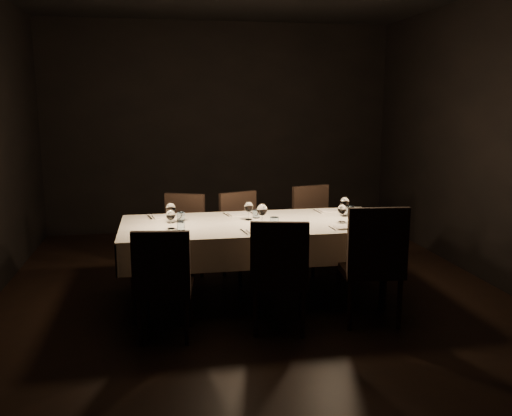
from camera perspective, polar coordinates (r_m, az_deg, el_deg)
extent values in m
cube|color=black|center=(5.33, 0.00, -9.59)|extent=(5.00, 6.00, 0.01)
cube|color=black|center=(7.97, -3.82, 8.34)|extent=(5.00, 0.01, 3.00)
cube|color=black|center=(2.14, 14.23, 0.58)|extent=(5.00, 0.01, 3.00)
cube|color=black|center=(5.97, 24.50, 6.47)|extent=(0.01, 6.00, 3.00)
cube|color=black|center=(5.12, 0.00, -1.87)|extent=(2.40, 1.00, 0.04)
cylinder|color=black|center=(4.75, -12.63, -7.89)|extent=(0.07, 0.07, 0.71)
cylinder|color=black|center=(5.55, -12.28, -5.10)|extent=(0.07, 0.07, 0.71)
cylinder|color=black|center=(5.15, 13.30, -6.43)|extent=(0.07, 0.07, 0.71)
cylinder|color=black|center=(5.89, 10.08, -4.06)|extent=(0.07, 0.07, 0.71)
cube|color=beige|center=(5.12, 0.00, -1.58)|extent=(2.52, 1.12, 0.01)
cube|color=beige|center=(5.68, -0.98, -1.81)|extent=(2.52, 0.01, 0.28)
cube|color=beige|center=(4.62, 1.21, -4.83)|extent=(2.52, 0.01, 0.28)
cube|color=beige|center=(5.50, 12.98, -2.53)|extent=(0.01, 1.12, 0.28)
cube|color=beige|center=(5.09, -14.07, -3.68)|extent=(0.01, 1.12, 0.28)
cylinder|color=black|center=(4.68, -6.92, -10.08)|extent=(0.04, 0.04, 0.38)
cylinder|color=black|center=(4.35, -7.33, -11.80)|extent=(0.04, 0.04, 0.38)
cylinder|color=black|center=(4.73, -11.37, -10.02)|extent=(0.04, 0.04, 0.38)
cylinder|color=black|center=(4.40, -12.14, -11.70)|extent=(0.04, 0.04, 0.38)
cube|color=black|center=(4.46, -9.53, -8.24)|extent=(0.50, 0.50, 0.06)
cube|color=black|center=(4.20, -9.98, -5.62)|extent=(0.45, 0.11, 0.48)
cube|color=beige|center=(4.67, -9.45, -2.80)|extent=(0.22, 0.15, 0.02)
cube|color=silver|center=(4.67, -11.09, -2.91)|extent=(0.04, 0.19, 0.01)
cube|color=silver|center=(4.67, -7.80, -2.80)|extent=(0.03, 0.19, 0.01)
cylinder|color=white|center=(4.84, -7.90, -1.90)|extent=(0.07, 0.07, 0.07)
cylinder|color=white|center=(4.92, -8.93, -2.13)|extent=(0.06, 0.06, 0.00)
cylinder|color=white|center=(4.91, -8.95, -1.65)|extent=(0.01, 0.01, 0.08)
ellipsoid|color=white|center=(4.90, -8.97, -0.73)|extent=(0.08, 0.08, 0.10)
cylinder|color=black|center=(4.81, 4.79, -9.38)|extent=(0.04, 0.04, 0.40)
cylinder|color=black|center=(4.45, 4.94, -11.09)|extent=(0.04, 0.04, 0.40)
cylinder|color=black|center=(4.81, 0.18, -9.33)|extent=(0.04, 0.04, 0.40)
cylinder|color=black|center=(4.45, -0.06, -11.04)|extent=(0.04, 0.04, 0.40)
cube|color=black|center=(4.55, 2.49, -7.48)|extent=(0.55, 0.55, 0.06)
cube|color=black|center=(4.27, 2.50, -4.76)|extent=(0.46, 0.15, 0.50)
cube|color=beige|center=(4.74, 0.57, -2.41)|extent=(0.26, 0.18, 0.02)
cube|color=silver|center=(4.72, -1.27, -2.55)|extent=(0.05, 0.22, 0.01)
cube|color=silver|center=(4.78, 2.39, -2.39)|extent=(0.04, 0.22, 0.01)
cylinder|color=white|center=(4.94, 1.95, -1.47)|extent=(0.08, 0.08, 0.09)
cylinder|color=white|center=(5.00, 0.64, -1.77)|extent=(0.07, 0.07, 0.00)
cylinder|color=white|center=(4.99, 0.64, -1.22)|extent=(0.01, 0.01, 0.09)
ellipsoid|color=white|center=(4.97, 0.65, -0.18)|extent=(0.10, 0.10, 0.11)
cylinder|color=black|center=(5.13, 13.31, -8.10)|extent=(0.04, 0.04, 0.44)
cylinder|color=black|center=(4.76, 14.86, -9.73)|extent=(0.04, 0.04, 0.44)
cylinder|color=black|center=(5.02, 8.68, -8.36)|extent=(0.04, 0.04, 0.44)
cylinder|color=black|center=(4.64, 9.87, -10.06)|extent=(0.04, 0.04, 0.44)
cube|color=black|center=(4.80, 11.79, -6.23)|extent=(0.55, 0.55, 0.07)
cube|color=black|center=(4.52, 12.72, -3.35)|extent=(0.50, 0.10, 0.54)
cube|color=beige|center=(4.94, 9.46, -2.02)|extent=(0.21, 0.14, 0.02)
cube|color=silver|center=(4.90, 8.01, -2.14)|extent=(0.02, 0.19, 0.01)
cube|color=silver|center=(4.99, 10.89, -2.01)|extent=(0.02, 0.19, 0.01)
cylinder|color=white|center=(5.15, 10.19, -1.20)|extent=(0.07, 0.07, 0.07)
cylinder|color=white|center=(5.20, 9.00, -1.42)|extent=(0.06, 0.06, 0.00)
cylinder|color=white|center=(5.19, 9.01, -0.97)|extent=(0.01, 0.01, 0.08)
ellipsoid|color=white|center=(5.18, 9.04, -0.12)|extent=(0.08, 0.08, 0.10)
cylinder|color=black|center=(5.74, -10.22, -6.19)|extent=(0.04, 0.04, 0.38)
cylinder|color=black|center=(6.06, -9.00, -5.22)|extent=(0.04, 0.04, 0.38)
cylinder|color=black|center=(5.62, -6.80, -6.45)|extent=(0.04, 0.04, 0.38)
cylinder|color=black|center=(5.95, -5.75, -5.45)|extent=(0.04, 0.04, 0.38)
cube|color=black|center=(5.78, -8.00, -3.74)|extent=(0.57, 0.57, 0.06)
cube|color=black|center=(5.90, -7.48, -0.78)|extent=(0.43, 0.20, 0.48)
cube|color=beige|center=(5.41, -9.54, -0.89)|extent=(0.26, 0.19, 0.02)
cube|color=silver|center=(5.41, -11.11, -0.99)|extent=(0.06, 0.21, 0.01)
cube|color=silver|center=(5.41, -7.98, -0.89)|extent=(0.05, 0.21, 0.01)
cylinder|color=white|center=(5.23, -7.91, -0.88)|extent=(0.08, 0.08, 0.08)
cylinder|color=white|center=(5.16, -8.92, -1.53)|extent=(0.07, 0.07, 0.00)
cylinder|color=white|center=(5.15, -8.93, -1.01)|extent=(0.01, 0.01, 0.09)
ellipsoid|color=white|center=(5.13, -8.96, -0.04)|extent=(0.09, 0.09, 0.11)
cylinder|color=black|center=(5.65, -1.68, -6.28)|extent=(0.04, 0.04, 0.38)
cylinder|color=black|center=(5.96, -3.37, -5.39)|extent=(0.04, 0.04, 0.38)
cylinder|color=black|center=(5.83, 1.43, -5.75)|extent=(0.04, 0.04, 0.38)
cylinder|color=black|center=(6.12, -0.36, -4.91)|extent=(0.04, 0.04, 0.38)
cube|color=black|center=(5.83, -1.00, -3.50)|extent=(0.57, 0.57, 0.06)
cube|color=black|center=(5.93, -1.92, -0.59)|extent=(0.43, 0.20, 0.48)
cube|color=beige|center=(5.46, -1.73, -0.62)|extent=(0.24, 0.18, 0.02)
cube|color=silver|center=(5.45, -3.17, -0.72)|extent=(0.05, 0.20, 0.01)
cube|color=silver|center=(5.49, -0.30, -0.62)|extent=(0.05, 0.20, 0.01)
cylinder|color=white|center=(5.30, 0.03, -0.63)|extent=(0.07, 0.07, 0.08)
cylinder|color=white|center=(5.22, -0.78, -1.23)|extent=(0.07, 0.07, 0.00)
cylinder|color=white|center=(5.21, -0.78, -0.76)|extent=(0.01, 0.01, 0.08)
ellipsoid|color=white|center=(5.19, -0.78, 0.14)|extent=(0.09, 0.09, 0.10)
cylinder|color=black|center=(5.91, 6.03, -5.49)|extent=(0.04, 0.04, 0.40)
cylinder|color=black|center=(6.22, 4.22, -4.62)|extent=(0.04, 0.04, 0.40)
cylinder|color=black|center=(6.11, 9.04, -5.02)|extent=(0.04, 0.04, 0.40)
cylinder|color=black|center=(6.41, 7.15, -4.20)|extent=(0.04, 0.04, 0.40)
cube|color=black|center=(6.10, 6.66, -2.77)|extent=(0.56, 0.56, 0.06)
cube|color=black|center=(6.21, 5.75, 0.11)|extent=(0.45, 0.17, 0.49)
cube|color=beige|center=(5.68, 7.89, -0.27)|extent=(0.25, 0.17, 0.02)
cube|color=silver|center=(5.64, 6.44, -0.37)|extent=(0.03, 0.21, 0.01)
cube|color=silver|center=(5.73, 9.32, -0.27)|extent=(0.03, 0.21, 0.01)
cylinder|color=white|center=(5.55, 9.94, -0.23)|extent=(0.08, 0.08, 0.08)
cylinder|color=white|center=(5.46, 9.26, -0.84)|extent=(0.07, 0.07, 0.00)
cylinder|color=white|center=(5.45, 9.28, -0.35)|extent=(0.01, 0.01, 0.09)
ellipsoid|color=white|center=(5.43, 9.31, 0.58)|extent=(0.09, 0.09, 0.11)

